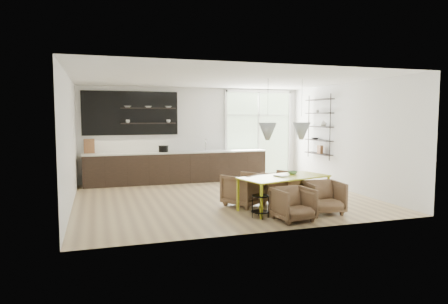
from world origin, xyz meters
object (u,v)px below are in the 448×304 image
at_px(armchair_front_left, 293,204).
at_px(armchair_front_right, 324,197).
at_px(wire_stool, 260,203).
at_px(dining_table, 284,179).
at_px(armchair_back_right, 282,186).
at_px(armchair_back_left, 244,190).

xyz_separation_m(armchair_front_left, armchair_front_right, (0.89, 0.34, 0.01)).
relative_size(armchair_front_left, wire_stool, 1.56).
bearing_deg(armchair_front_left, wire_stool, 138.80).
distance_m(dining_table, armchair_back_right, 0.92).
bearing_deg(armchair_back_left, wire_stool, 55.57).
relative_size(armchair_back_left, wire_stool, 1.77).
bearing_deg(dining_table, armchair_front_right, -57.30).
distance_m(armchair_back_left, armchair_back_right, 1.07).
bearing_deg(wire_stool, armchair_front_right, -1.15).
bearing_deg(armchair_back_right, armchair_back_left, -20.84).
relative_size(dining_table, armchair_front_left, 3.00).
xyz_separation_m(armchair_front_right, wire_stool, (-1.41, 0.03, -0.04)).
distance_m(armchair_front_right, wire_stool, 1.41).
xyz_separation_m(dining_table, armchair_back_left, (-0.71, 0.58, -0.30)).
xyz_separation_m(armchair_back_left, armchair_front_left, (0.45, -1.49, -0.04)).
bearing_deg(dining_table, armchair_back_left, 125.49).
height_order(armchair_front_left, wire_stool, armchair_front_left).
bearing_deg(armchair_back_right, dining_table, 34.61).
bearing_deg(armchair_back_left, armchair_front_right, 108.78).
bearing_deg(armchair_back_left, armchair_front_left, 76.31).
height_order(dining_table, armchair_front_right, dining_table).
bearing_deg(dining_table, wire_stool, -160.59).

